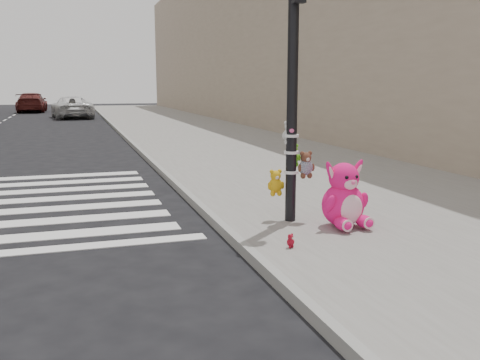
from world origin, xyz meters
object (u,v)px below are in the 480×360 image
object	(u,v)px
pink_bunny	(344,199)
car_white_near	(72,107)
red_teddy	(290,241)
signal_pole	(292,114)

from	to	relation	value
pink_bunny	car_white_near	xyz separation A→B (m)	(-3.64, 30.78, 0.17)
car_white_near	pink_bunny	bearing A→B (deg)	91.25
red_teddy	car_white_near	xyz separation A→B (m)	(-2.49, 31.50, 0.48)
signal_pole	car_white_near	world-z (taller)	signal_pole
pink_bunny	red_teddy	size ratio (longest dim) A/B	5.44
signal_pole	pink_bunny	distance (m)	1.47
signal_pole	pink_bunny	xyz separation A→B (m)	(0.59, -0.59, -1.21)
signal_pole	red_teddy	world-z (taller)	signal_pole
car_white_near	red_teddy	bearing A→B (deg)	89.04
red_teddy	car_white_near	bearing A→B (deg)	67.18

